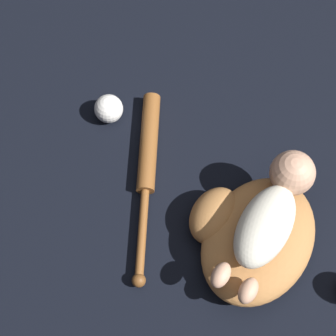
# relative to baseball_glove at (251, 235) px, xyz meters

# --- Properties ---
(ground_plane) EXTENTS (6.00, 6.00, 0.00)m
(ground_plane) POSITION_rel_baseball_glove_xyz_m (0.03, -0.03, -0.05)
(ground_plane) COLOR black
(baseball_glove) EXTENTS (0.40, 0.36, 0.10)m
(baseball_glove) POSITION_rel_baseball_glove_xyz_m (0.00, 0.00, 0.00)
(baseball_glove) COLOR #A8703D
(baseball_glove) RESTS_ON ground
(baby_figure) EXTENTS (0.37, 0.21, 0.11)m
(baby_figure) POSITION_rel_baseball_glove_xyz_m (0.04, -0.01, 0.10)
(baby_figure) COLOR silver
(baby_figure) RESTS_ON baseball_glove
(baseball_bat) EXTENTS (0.38, 0.40, 0.05)m
(baseball_bat) POSITION_rel_baseball_glove_xyz_m (-0.05, 0.32, -0.03)
(baseball_bat) COLOR brown
(baseball_bat) RESTS_ON ground
(baseball) EXTENTS (0.08, 0.08, 0.08)m
(baseball) POSITION_rel_baseball_glove_xyz_m (-0.04, 0.50, -0.01)
(baseball) COLOR white
(baseball) RESTS_ON ground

